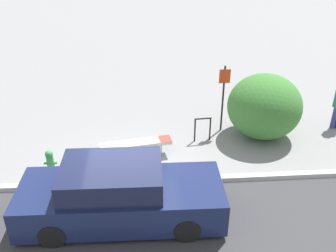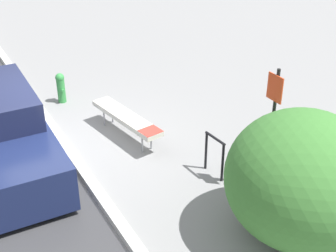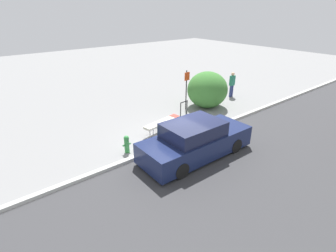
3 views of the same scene
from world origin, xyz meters
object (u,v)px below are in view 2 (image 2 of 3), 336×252
object	(u,v)px
bike_rack	(214,152)
sign_post	(272,119)
bench	(126,118)
fire_hydrant	(61,87)

from	to	relation	value
bike_rack	sign_post	size ratio (longest dim) A/B	0.36
bike_rack	sign_post	xyz separation A→B (m)	(0.74, 0.64, 0.88)
bench	sign_post	xyz separation A→B (m)	(2.86, 1.48, 0.92)
bike_rack	bench	bearing A→B (deg)	-158.40
bench	bike_rack	size ratio (longest dim) A/B	2.63
bench	bike_rack	world-z (taller)	bike_rack
sign_post	bike_rack	bearing A→B (deg)	-139.09
bench	bike_rack	xyz separation A→B (m)	(2.12, 0.84, 0.04)
bench	fire_hydrant	xyz separation A→B (m)	(-2.39, -0.69, -0.06)
bench	fire_hydrant	distance (m)	2.49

